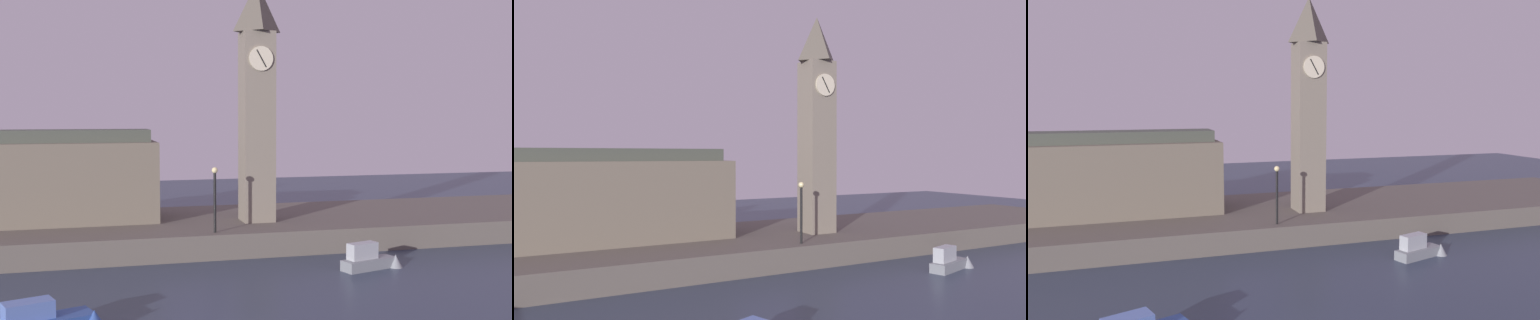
{
  "view_description": "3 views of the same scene",
  "coord_description": "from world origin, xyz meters",
  "views": [
    {
      "loc": [
        -4.4,
        -21.76,
        8.45
      ],
      "look_at": [
        5.07,
        14.18,
        5.8
      ],
      "focal_mm": 44.86,
      "sensor_mm": 36.0,
      "label": 1
    },
    {
      "loc": [
        -13.77,
        -11.58,
        7.04
      ],
      "look_at": [
        2.19,
        17.97,
        6.72
      ],
      "focal_mm": 35.0,
      "sensor_mm": 36.0,
      "label": 2
    },
    {
      "loc": [
        -6.48,
        -15.45,
        9.49
      ],
      "look_at": [
        2.95,
        14.01,
        5.85
      ],
      "focal_mm": 34.51,
      "sensor_mm": 36.0,
      "label": 3
    }
  ],
  "objects": [
    {
      "name": "streetlamp",
      "position": [
        2.76,
        14.91,
        3.91
      ],
      "size": [
        0.36,
        0.36,
        3.87
      ],
      "color": "black",
      "rests_on": "far_embankment"
    },
    {
      "name": "clock_tower",
      "position": [
        6.23,
        18.37,
        9.49
      ],
      "size": [
        2.23,
        2.28,
        15.45
      ],
      "color": "slate",
      "rests_on": "far_embankment"
    },
    {
      "name": "far_embankment",
      "position": [
        0.0,
        20.0,
        0.75
      ],
      "size": [
        70.0,
        12.0,
        1.5
      ],
      "primitive_type": "cube",
      "color": "#5B544C",
      "rests_on": "ground"
    },
    {
      "name": "boat_cruiser_grey",
      "position": [
        10.51,
        9.97,
        0.52
      ],
      "size": [
        3.83,
        1.85,
        1.56
      ],
      "color": "gray",
      "rests_on": "ground"
    },
    {
      "name": "parliament_hall",
      "position": [
        -9.11,
        21.26,
        4.46
      ],
      "size": [
        17.07,
        5.21,
        8.94
      ],
      "color": "#6B6051",
      "rests_on": "far_embankment"
    }
  ]
}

